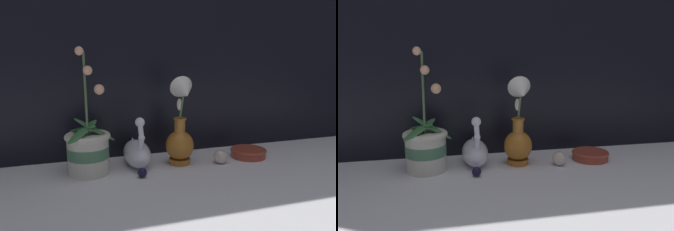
# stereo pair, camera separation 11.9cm
# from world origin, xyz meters

# --- Properties ---
(ground_plane) EXTENTS (2.80, 2.80, 0.00)m
(ground_plane) POSITION_xyz_m (0.00, 0.00, 0.00)
(ground_plane) COLOR white
(window_backdrop) EXTENTS (2.80, 0.03, 1.20)m
(window_backdrop) POSITION_xyz_m (0.00, 0.31, 0.60)
(window_backdrop) COLOR black
(window_backdrop) RESTS_ON ground_plane
(orchid_potted_plant) EXTENTS (0.18, 0.18, 0.43)m
(orchid_potted_plant) POSITION_xyz_m (-0.33, 0.14, 0.09)
(orchid_potted_plant) COLOR beige
(orchid_potted_plant) RESTS_ON ground_plane
(swan_figurine) EXTENTS (0.09, 0.20, 0.19)m
(swan_figurine) POSITION_xyz_m (-0.15, 0.17, 0.05)
(swan_figurine) COLOR white
(swan_figurine) RESTS_ON ground_plane
(blue_vase) EXTENTS (0.11, 0.14, 0.33)m
(blue_vase) POSITION_xyz_m (0.01, 0.13, 0.12)
(blue_vase) COLOR #B26B23
(blue_vase) RESTS_ON ground_plane
(glass_sphere) EXTENTS (0.05, 0.05, 0.05)m
(glass_sphere) POSITION_xyz_m (0.15, 0.10, 0.03)
(glass_sphere) COLOR beige
(glass_sphere) RESTS_ON ground_plane
(amber_dish) EXTENTS (0.14, 0.14, 0.03)m
(amber_dish) POSITION_xyz_m (0.29, 0.13, 0.02)
(amber_dish) COLOR #A8422D
(amber_dish) RESTS_ON ground_plane
(glass_bauble) EXTENTS (0.03, 0.03, 0.03)m
(glass_bauble) POSITION_xyz_m (-0.16, 0.05, 0.02)
(glass_bauble) COLOR #191433
(glass_bauble) RESTS_ON ground_plane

